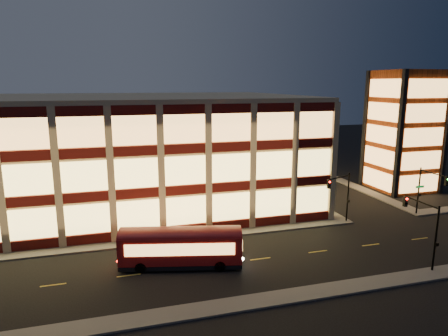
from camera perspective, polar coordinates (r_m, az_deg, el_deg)
name	(u,v)px	position (r m, az deg, el deg)	size (l,w,h in m)	color
ground	(146,246)	(41.75, -11.07, -10.88)	(200.00, 200.00, 0.00)	black
sidewalk_office_south	(115,245)	(42.55, -15.29, -10.54)	(54.00, 2.00, 0.15)	#514F4C
sidewalk_office_east	(285,188)	(63.20, 8.72, -2.81)	(2.00, 30.00, 0.15)	#514F4C
sidewalk_tower_west	(347,183)	(68.43, 17.13, -2.07)	(2.00, 30.00, 0.15)	#514F4C
sidewalk_near	(163,316)	(30.17, -8.72, -20.17)	(100.00, 2.00, 0.15)	#514F4C
office_building	(111,150)	(56.04, -15.88, 2.48)	(50.45, 30.45, 14.50)	tan
stair_tower	(404,131)	(66.46, 24.30, 4.82)	(8.60, 8.60, 18.00)	#8C3814
traffic_signal_far	(341,190)	(47.58, 16.41, -3.06)	(3.79, 1.87, 6.00)	black
traffic_signal_right	(428,185)	(53.76, 27.14, -2.22)	(1.20, 4.37, 6.00)	black
traffic_signal_near	(424,221)	(39.81, 26.69, -6.79)	(0.32, 4.45, 6.00)	black
trolley_bus	(181,245)	(36.29, -6.18, -10.87)	(11.06, 5.09, 3.63)	#870708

